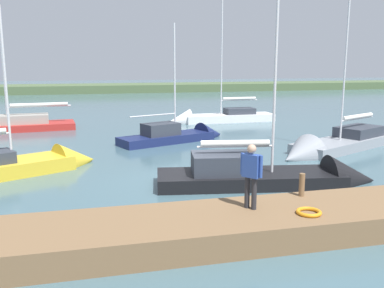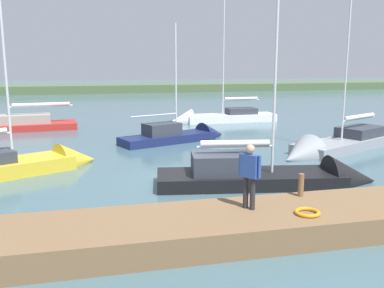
{
  "view_description": "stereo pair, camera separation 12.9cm",
  "coord_description": "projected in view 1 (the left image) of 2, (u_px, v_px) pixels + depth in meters",
  "views": [
    {
      "loc": [
        3.62,
        15.19,
        4.54
      ],
      "look_at": [
        -0.16,
        -0.24,
        1.48
      ],
      "focal_mm": 39.42,
      "sensor_mm": 36.0,
      "label": 1
    },
    {
      "loc": [
        3.49,
        15.22,
        4.54
      ],
      "look_at": [
        -0.16,
        -0.24,
        1.48
      ],
      "focal_mm": 39.42,
      "sensor_mm": 36.0,
      "label": 2
    }
  ],
  "objects": [
    {
      "name": "ground_plane",
      "position": [
        190.0,
        183.0,
        16.19
      ],
      "size": [
        200.0,
        200.0,
        0.0
      ],
      "primitive_type": "plane",
      "color": "#42606B"
    },
    {
      "name": "mooring_post_near",
      "position": [
        302.0,
        185.0,
        12.33
      ],
      "size": [
        0.17,
        0.17,
        0.68
      ],
      "primitive_type": "cylinder",
      "color": "brown",
      "rests_on": "dock_pier"
    },
    {
      "name": "sailboat_mid_channel",
      "position": [
        281.0,
        179.0,
        15.99
      ],
      "size": [
        8.58,
        3.34,
        8.85
      ],
      "rotation": [
        0.0,
        0.0,
        2.98
      ],
      "color": "black",
      "rests_on": "ground_plane"
    },
    {
      "name": "dock_pier",
      "position": [
        236.0,
        225.0,
        11.05
      ],
      "size": [
        23.33,
        2.58,
        0.69
      ],
      "primitive_type": "cube",
      "color": "brown",
      "rests_on": "ground_plane"
    },
    {
      "name": "life_ring_buoy",
      "position": [
        309.0,
        212.0,
        10.9
      ],
      "size": [
        0.66,
        0.66,
        0.1
      ],
      "primitive_type": "torus",
      "color": "orange",
      "rests_on": "dock_pier"
    },
    {
      "name": "person_on_dock",
      "position": [
        251.0,
        172.0,
        11.13
      ],
      "size": [
        0.46,
        0.54,
        1.76
      ],
      "rotation": [
        0.0,
        0.0,
        0.66
      ],
      "color": "#28282D",
      "rests_on": "dock_pier"
    },
    {
      "name": "sailboat_far_left",
      "position": [
        215.0,
        119.0,
        32.83
      ],
      "size": [
        8.45,
        2.06,
        10.41
      ],
      "rotation": [
        0.0,
        0.0,
        0.02
      ],
      "color": "white",
      "rests_on": "ground_plane"
    },
    {
      "name": "far_shoreline",
      "position": [
        112.0,
        92.0,
        66.87
      ],
      "size": [
        180.0,
        8.0,
        2.4
      ],
      "primitive_type": "cube",
      "color": "#4C603D",
      "rests_on": "ground_plane"
    },
    {
      "name": "sailboat_near_dock",
      "position": [
        26.0,
        168.0,
        17.74
      ],
      "size": [
        7.13,
        4.81,
        7.56
      ],
      "rotation": [
        0.0,
        0.0,
        3.6
      ],
      "color": "gold",
      "rests_on": "ground_plane"
    },
    {
      "name": "sailboat_far_right",
      "position": [
        181.0,
        137.0,
        24.98
      ],
      "size": [
        7.02,
        4.1,
        7.49
      ],
      "rotation": [
        0.0,
        0.0,
        3.52
      ],
      "color": "navy",
      "rests_on": "ground_plane"
    },
    {
      "name": "sailboat_inner_slip",
      "position": [
        333.0,
        148.0,
        22.05
      ],
      "size": [
        8.94,
        5.74,
        9.4
      ],
      "rotation": [
        0.0,
        0.0,
        0.45
      ],
      "color": "gray",
      "rests_on": "ground_plane"
    }
  ]
}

